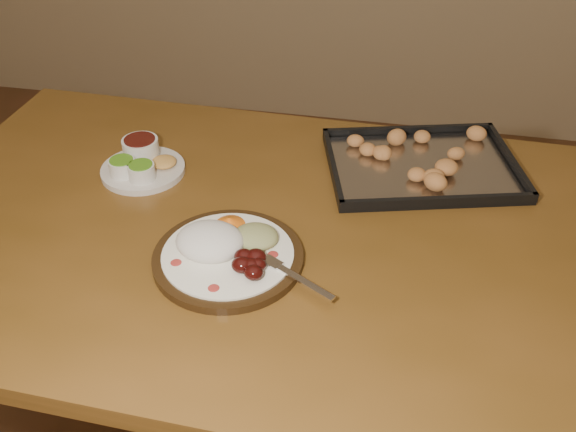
# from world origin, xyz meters

# --- Properties ---
(dining_table) EXTENTS (1.52, 0.94, 0.75)m
(dining_table) POSITION_xyz_m (-0.04, 0.16, 0.65)
(dining_table) COLOR brown
(dining_table) RESTS_ON ground
(dinner_plate) EXTENTS (0.34, 0.27, 0.06)m
(dinner_plate) POSITION_xyz_m (-0.11, 0.06, 0.77)
(dinner_plate) COLOR black
(dinner_plate) RESTS_ON dining_table
(condiment_saucer) EXTENTS (0.18, 0.18, 0.06)m
(condiment_saucer) POSITION_xyz_m (-0.37, 0.30, 0.77)
(condiment_saucer) COLOR beige
(condiment_saucer) RESTS_ON dining_table
(baking_tray) EXTENTS (0.46, 0.39, 0.04)m
(baking_tray) POSITION_xyz_m (0.22, 0.43, 0.76)
(baking_tray) COLOR black
(baking_tray) RESTS_ON dining_table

